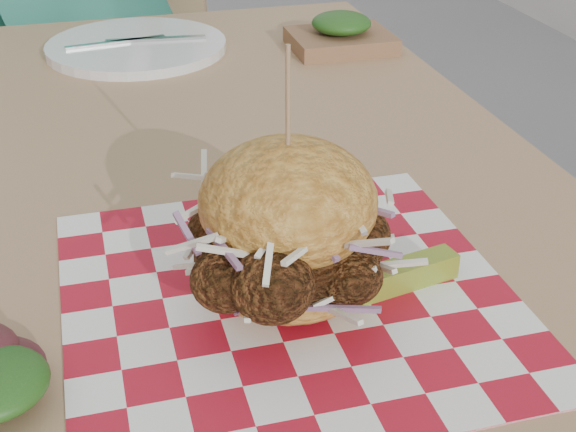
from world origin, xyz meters
name	(u,v)px	position (x,y,z in m)	size (l,w,h in m)	color
patio_table	(182,228)	(-0.17, 0.14, 0.67)	(0.80, 1.20, 0.75)	tan
patio_chair	(134,65)	(-0.14, 1.07, 0.55)	(0.53, 0.54, 0.95)	tan
paper_liner	(288,295)	(-0.12, -0.13, 0.75)	(0.36, 0.36, 0.00)	#B41225
sandwich	(288,233)	(-0.12, -0.13, 0.81)	(0.18, 0.18, 0.21)	gold
pickle_spear	(404,274)	(-0.02, -0.14, 0.76)	(0.10, 0.02, 0.02)	olive
place_setting	(137,46)	(-0.17, 0.55, 0.76)	(0.27, 0.27, 0.02)	white
kraft_tray	(341,34)	(0.13, 0.48, 0.77)	(0.15, 0.12, 0.06)	brown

